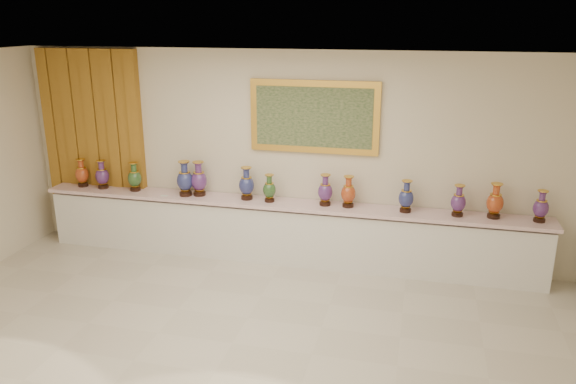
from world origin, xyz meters
The scene contains 17 objects.
ground centered at (0.00, 0.00, 0.00)m, with size 8.00×8.00×0.00m, color beige.
room centered at (-2.48, 2.44, 1.60)m, with size 8.00×8.00×8.00m.
counter centered at (0.00, 2.27, 0.44)m, with size 7.28×0.48×0.90m.
vase_0 centered at (-3.21, 2.29, 1.09)m, with size 0.25×0.25×0.44m.
vase_1 centered at (-2.85, 2.27, 1.10)m, with size 0.25×0.25×0.44m.
vase_2 centered at (-2.30, 2.27, 1.10)m, with size 0.23×0.23×0.44m.
vase_3 centered at (-1.47, 2.23, 1.13)m, with size 0.29×0.29×0.52m.
vase_4 centered at (-1.27, 2.28, 1.13)m, with size 0.28×0.28×0.51m.
vase_5 centered at (-0.54, 2.27, 1.11)m, with size 0.27×0.27×0.48m.
vase_6 centered at (-0.19, 2.24, 1.08)m, with size 0.20×0.20×0.40m.
vase_7 centered at (0.60, 2.27, 1.10)m, with size 0.27×0.27×0.44m.
vase_8 centered at (0.93, 2.28, 1.10)m, with size 0.23×0.23×0.44m.
vase_9 centered at (1.71, 2.25, 1.10)m, with size 0.26×0.26×0.44m.
vase_10 centered at (2.38, 2.25, 1.09)m, with size 0.20×0.20×0.42m.
vase_11 centered at (2.84, 2.29, 1.11)m, with size 0.22×0.22×0.47m.
vase_12 centered at (3.40, 2.27, 1.09)m, with size 0.23×0.23×0.42m.
label_card centered at (-1.77, 2.13, 0.90)m, with size 0.10×0.06×0.00m, color white.
Camera 1 is at (1.86, -5.07, 3.41)m, focal length 35.00 mm.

